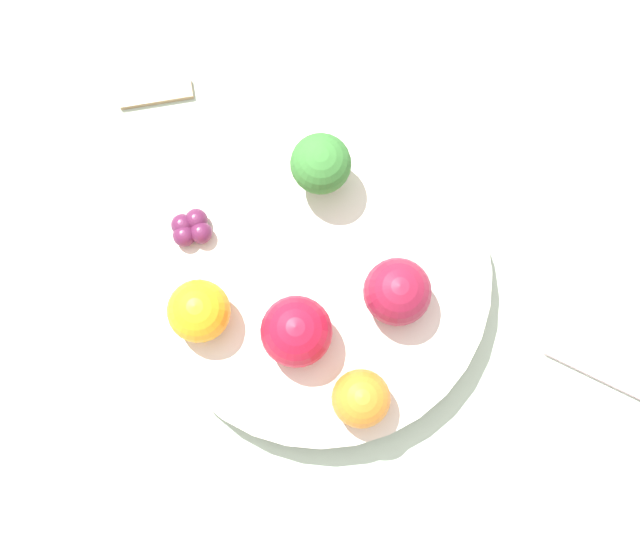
% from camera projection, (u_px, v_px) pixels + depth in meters
% --- Properties ---
extents(ground_plane, '(6.00, 6.00, 0.00)m').
position_uv_depth(ground_plane, '(320.00, 286.00, 0.73)').
color(ground_plane, gray).
extents(table_surface, '(1.20, 1.20, 0.02)m').
position_uv_depth(table_surface, '(320.00, 284.00, 0.72)').
color(table_surface, '#B2C6B2').
rests_on(table_surface, ground_plane).
extents(bowl, '(0.26, 0.26, 0.03)m').
position_uv_depth(bowl, '(320.00, 278.00, 0.69)').
color(bowl, silver).
rests_on(bowl, table_surface).
extents(broccoli, '(0.05, 0.05, 0.06)m').
position_uv_depth(broccoli, '(321.00, 164.00, 0.66)').
color(broccoli, '#8CB76B').
rests_on(broccoli, bowl).
extents(apple_red, '(0.05, 0.05, 0.05)m').
position_uv_depth(apple_red, '(296.00, 332.00, 0.64)').
color(apple_red, '#B7142D').
rests_on(apple_red, bowl).
extents(apple_green, '(0.05, 0.05, 0.05)m').
position_uv_depth(apple_green, '(397.00, 292.00, 0.65)').
color(apple_green, maroon).
rests_on(apple_green, bowl).
extents(orange_front, '(0.05, 0.05, 0.05)m').
position_uv_depth(orange_front, '(199.00, 311.00, 0.65)').
color(orange_front, orange).
rests_on(orange_front, bowl).
extents(orange_back, '(0.04, 0.04, 0.04)m').
position_uv_depth(orange_back, '(361.00, 399.00, 0.64)').
color(orange_back, orange).
rests_on(orange_back, bowl).
extents(grape_cluster, '(0.03, 0.03, 0.02)m').
position_uv_depth(grape_cluster, '(191.00, 228.00, 0.67)').
color(grape_cluster, '#5B1E42').
rests_on(grape_cluster, bowl).
extents(spoon, '(0.06, 0.05, 0.01)m').
position_uv_depth(spoon, '(156.00, 94.00, 0.74)').
color(spoon, olive).
rests_on(spoon, table_surface).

